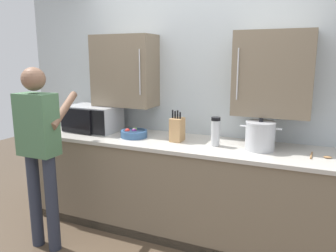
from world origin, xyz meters
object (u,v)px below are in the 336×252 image
Objects in this scene: fruit_bowl at (134,133)px; thermos_flask at (215,131)px; microwave_oven at (91,118)px; wooden_spoon at (320,156)px; stock_pot at (260,136)px; person_figure at (39,143)px; knife_block at (177,129)px.

fruit_bowl is 0.85m from thermos_flask.
wooden_spoon is at bearing -1.80° from microwave_oven.
person_figure reaches higher than stock_pot.
thermos_flask is (0.39, -0.02, 0.02)m from knife_block.
microwave_oven is 0.33× the size of person_figure.
knife_block is 0.46m from fruit_bowl.
knife_block reaches higher than thermos_flask.
stock_pot is at bearing -1.36° from microwave_oven.
fruit_bowl is 0.76× the size of stock_pot.
stock_pot is at bearing 0.02° from knife_block.
wooden_spoon is at bearing 0.24° from fruit_bowl.
microwave_oven is 0.59m from fruit_bowl.
thermos_flask is (1.42, -0.07, -0.00)m from microwave_oven.
person_figure is at bearing -161.89° from wooden_spoon.
wooden_spoon is 0.11× the size of person_figure.
thermos_flask is at bearing -2.72° from microwave_oven.
fruit_bowl is (-1.72, -0.01, 0.03)m from wooden_spoon.
fruit_bowl is (-0.46, -0.04, -0.07)m from knife_block.
knife_block reaches higher than wooden_spoon.
stock_pot reaches higher than microwave_oven.
fruit_bowl is 1.24m from stock_pot.
microwave_oven is at bearing 178.20° from wooden_spoon.
stock_pot is 1.93m from person_figure.
person_figure is at bearing -142.28° from knife_block.
knife_block is 1.15× the size of thermos_flask.
knife_block is 1.26m from person_figure.
knife_block reaches higher than stock_pot.
thermos_flask reaches higher than fruit_bowl.
person_figure reaches higher than wooden_spoon.
knife_block is 0.18× the size of person_figure.
microwave_oven is at bearing 177.28° from thermos_flask.
knife_block is at bearing 178.69° from wooden_spoon.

